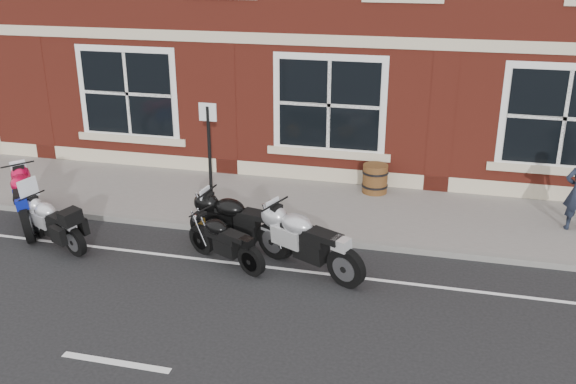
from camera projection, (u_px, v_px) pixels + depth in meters
name	position (u px, v px, depth m)	size (l,w,h in m)	color
ground	(198.00, 264.00, 11.46)	(80.00, 80.00, 0.00)	black
sidewalk	(248.00, 201.00, 14.16)	(30.00, 3.00, 0.12)	slate
kerb	(224.00, 230.00, 12.73)	(30.00, 0.16, 0.12)	slate
moto_touring_silver	(54.00, 220.00, 12.06)	(1.74, 0.92, 1.23)	black
moto_sport_red	(27.00, 198.00, 12.89)	(1.46, 1.97, 1.04)	black
moto_sport_black	(240.00, 220.00, 11.87)	(2.20, 0.61, 1.00)	black
moto_sport_silver	(308.00, 239.00, 11.05)	(2.13, 1.18, 1.04)	black
moto_naked_black	(225.00, 239.00, 11.35)	(1.69, 0.96, 0.83)	black
barrel_planter	(375.00, 179.00, 14.40)	(0.59, 0.59, 0.65)	#4F3515
parking_sign	(210.00, 156.00, 12.39)	(0.35, 0.07, 2.45)	black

